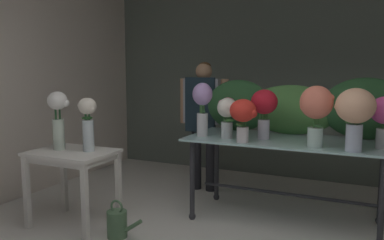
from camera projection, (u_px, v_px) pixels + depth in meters
The scene contains 18 objects.
ground_plane at pixel (248, 219), 3.99m from camera, with size 7.91×7.91×0.00m, color silver.
wall_back at pixel (289, 70), 5.41m from camera, with size 5.36×0.12×2.94m, color slate.
wall_left at pixel (42, 71), 4.91m from camera, with size 0.12×3.71×2.94m, color beige.
display_table_glass at pixel (286, 152), 3.84m from camera, with size 1.90×0.86×0.83m.
side_table_white at pixel (72, 161), 3.77m from camera, with size 0.77×0.57×0.73m.
florist at pixel (204, 112), 4.83m from camera, with size 0.63×0.24×1.58m.
foliage_backdrop at pixel (305, 108), 4.03m from camera, with size 2.03×0.29×0.59m.
vase_fuchsia_stock at pixel (383, 116), 3.36m from camera, with size 0.27×0.24×0.45m.
vase_scarlet_peonies at pixel (243, 115), 3.63m from camera, with size 0.26×0.24×0.40m.
vase_crimson_tulips at pixel (264, 107), 3.81m from camera, with size 0.26×0.26×0.48m.
vase_rosy_carnations at pixel (228, 110), 4.19m from camera, with size 0.20×0.17×0.38m.
vase_coral_roses at pixel (316, 108), 3.41m from camera, with size 0.29×0.28×0.53m.
vase_lilac_snapdragons at pixel (202, 104), 3.97m from camera, with size 0.20×0.20×0.54m.
vase_peach_freesia at pixel (355, 111), 3.24m from camera, with size 0.32×0.32×0.52m.
vase_ivory_dahlias at pixel (227, 115), 3.86m from camera, with size 0.19×0.19×0.39m.
vase_white_roses_tall at pixel (58, 115), 3.78m from camera, with size 0.24×0.19×0.56m.
vase_cream_lisianthus_tall at pixel (88, 121), 3.71m from camera, with size 0.18×0.17×0.51m.
watering_can at pixel (118, 223), 3.56m from camera, with size 0.35×0.18×0.34m.
Camera 1 is at (1.10, -1.91, 1.51)m, focal length 37.20 mm.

